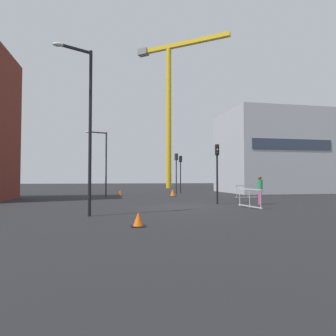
% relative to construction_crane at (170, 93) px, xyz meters
% --- Properties ---
extents(ground, '(160.00, 160.00, 0.00)m').
position_rel_construction_crane_xyz_m(ground, '(-5.63, -31.67, -16.28)').
color(ground, black).
extents(office_block, '(10.88, 9.04, 9.43)m').
position_rel_construction_crane_xyz_m(office_block, '(8.78, -16.57, -11.56)').
color(office_block, '#A8AAB2').
rests_on(office_block, ground).
extents(construction_crane, '(14.04, 10.57, 25.00)m').
position_rel_construction_crane_xyz_m(construction_crane, '(0.00, 0.00, 0.00)').
color(construction_crane, gold).
rests_on(construction_crane, ground).
extents(streetlamp_tall, '(1.58, 0.82, 7.34)m').
position_rel_construction_crane_xyz_m(streetlamp_tall, '(-10.87, -35.12, -11.97)').
color(streetlamp_tall, black).
rests_on(streetlamp_tall, ground).
extents(streetlamp_short, '(1.90, 0.76, 5.87)m').
position_rel_construction_crane_xyz_m(streetlamp_short, '(-10.55, -21.43, -12.70)').
color(streetlamp_short, '#2D2D30').
rests_on(streetlamp_short, ground).
extents(traffic_light_verge, '(0.34, 0.39, 4.28)m').
position_rel_construction_crane_xyz_m(traffic_light_verge, '(-3.11, -18.48, -13.42)').
color(traffic_light_verge, '#232326').
rests_on(traffic_light_verge, ground).
extents(traffic_light_crosswalk, '(0.39, 0.34, 4.23)m').
position_rel_construction_crane_xyz_m(traffic_light_crosswalk, '(-2.05, -15.97, -13.45)').
color(traffic_light_crosswalk, black).
rests_on(traffic_light_crosswalk, ground).
extents(traffic_light_island, '(0.29, 0.39, 3.85)m').
position_rel_construction_crane_xyz_m(traffic_light_island, '(-3.06, -30.42, -13.68)').
color(traffic_light_island, black).
rests_on(traffic_light_island, ground).
extents(pedestrian_walking, '(0.34, 0.34, 1.80)m').
position_rel_construction_crane_xyz_m(pedestrian_walking, '(-0.54, -31.28, -15.22)').
color(pedestrian_walking, '#D14C8C').
rests_on(pedestrian_walking, ground).
extents(safety_barrier_rear, '(2.40, 0.40, 1.08)m').
position_rel_construction_crane_xyz_m(safety_barrier_rear, '(1.35, -25.85, -15.71)').
color(safety_barrier_rear, '#B2B5BA').
rests_on(safety_barrier_rear, ground).
extents(safety_barrier_right_run, '(0.35, 2.21, 1.08)m').
position_rel_construction_crane_xyz_m(safety_barrier_right_run, '(-2.19, -33.15, -15.71)').
color(safety_barrier_right_run, '#B2B5BA').
rests_on(safety_barrier_right_run, ground).
extents(traffic_cone_on_verge, '(0.54, 0.54, 0.54)m').
position_rel_construction_crane_xyz_m(traffic_cone_on_verge, '(-8.99, -20.07, -16.03)').
color(traffic_cone_on_verge, black).
rests_on(traffic_cone_on_verge, ground).
extents(traffic_cone_striped, '(0.49, 0.49, 0.50)m').
position_rel_construction_crane_xyz_m(traffic_cone_striped, '(-8.83, -38.15, -16.05)').
color(traffic_cone_striped, black).
rests_on(traffic_cone_striped, ground).
extents(traffic_cone_orange, '(0.67, 0.67, 0.67)m').
position_rel_construction_crane_xyz_m(traffic_cone_orange, '(-4.21, -21.87, -15.96)').
color(traffic_cone_orange, black).
rests_on(traffic_cone_orange, ground).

